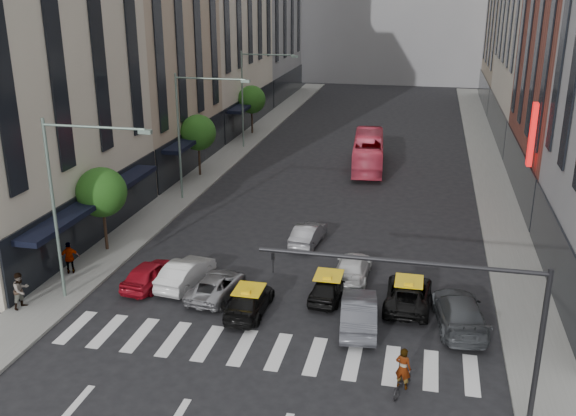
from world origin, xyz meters
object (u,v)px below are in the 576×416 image
Objects in this scene: streetlamp_far at (252,87)px; car_red at (150,274)px; taxi_left at (249,301)px; pedestrian_near at (21,290)px; streetlamp_near at (69,187)px; motorcycle at (402,383)px; car_white_front at (186,273)px; bus at (368,152)px; pedestrian_far at (70,258)px; streetlamp_mid at (191,120)px; taxi_center at (328,287)px.

streetlamp_far reaches higher than car_red.
pedestrian_near is (-10.74, -2.11, 0.45)m from taxi_left.
streetlamp_near reaches higher than pedestrian_near.
pedestrian_near is (-2.26, -33.54, -4.84)m from streetlamp_far.
motorcycle is 18.43m from pedestrian_near.
streetlamp_far is at bearing -74.02° from car_white_front.
pedestrian_near is (-6.69, -4.31, 0.36)m from car_white_front.
bus reaches higher than motorcycle.
motorcycle is at bearing 130.82° from pedestrian_far.
taxi_left is at bearing 170.07° from car_red.
streetlamp_far is at bearing 90.00° from streetlamp_mid.
taxi_left is at bearing -74.90° from streetlamp_far.
streetlamp_mid is 18.54m from taxi_center.
bus is 32.15m from pedestrian_near.
taxi_center is at bearing -146.12° from taxi_left.
pedestrian_far reaches higher than taxi_left.
car_white_front is (4.43, -13.23, -5.21)m from streetlamp_mid.
streetlamp_mid reaches higher than bus.
taxi_center is at bearing 13.38° from streetlamp_near.
taxi_left is (8.48, -15.43, -5.29)m from streetlamp_mid.
car_white_front is 13.53m from motorcycle.
streetlamp_far is 0.88× the size of bus.
car_white_front is 2.37× the size of pedestrian_far.
streetlamp_far is at bearing 90.00° from streetlamp_near.
car_red is 26.75m from bus.
motorcycle is 19.27m from pedestrian_far.
taxi_center is (11.94, -29.16, -5.28)m from streetlamp_far.
taxi_left is (4.05, -2.21, -0.09)m from car_white_front.
car_red is at bearing 148.85° from pedestrian_far.
streetlamp_near is 4.95× the size of pedestrian_near.
streetlamp_near is 5.04× the size of pedestrian_far.
bus reaches higher than pedestrian_far.
bus is (-0.52, 24.70, 0.80)m from taxi_center.
car_red is 6.09m from taxi_left.
pedestrian_far is at bearing 11.58° from pedestrian_near.
streetlamp_near is 2.14× the size of taxi_left.
streetlamp_far is 2.14× the size of taxi_left.
car_white_front is at bearing 69.69° from bus.
motorcycle is at bearing 160.05° from car_red.
car_red is (2.64, 2.29, -5.23)m from streetlamp_near.
taxi_left is 2.35× the size of pedestrian_far.
taxi_left is 10.96m from pedestrian_near.
pedestrian_near is at bearing 10.33° from motorcycle.
streetlamp_near and streetlamp_far have the same top height.
car_white_front reaches higher than taxi_center.
streetlamp_far is 30.02m from car_white_front.
streetlamp_far is (0.00, 32.00, 0.00)m from streetlamp_near.
bus is at bearing -84.21° from taxi_center.
car_red reaches higher than motorcycle.
streetlamp_near is at bearing 100.91° from pedestrian_far.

